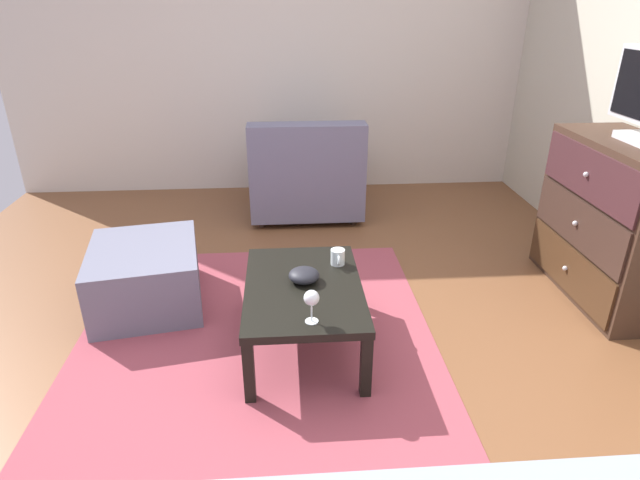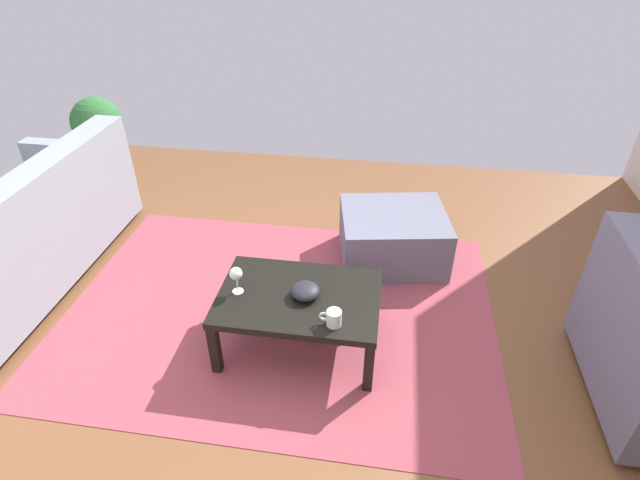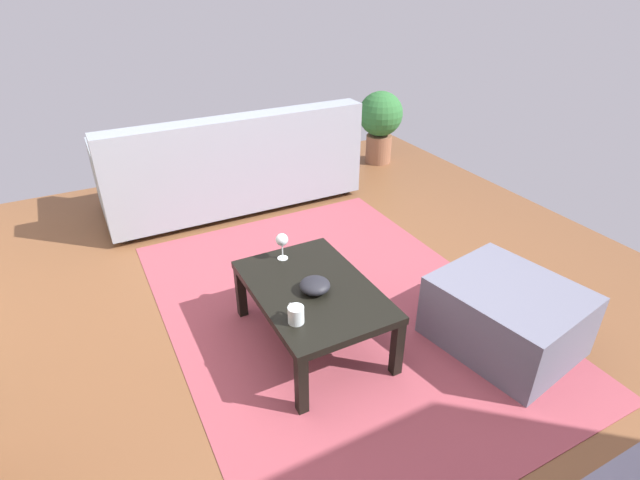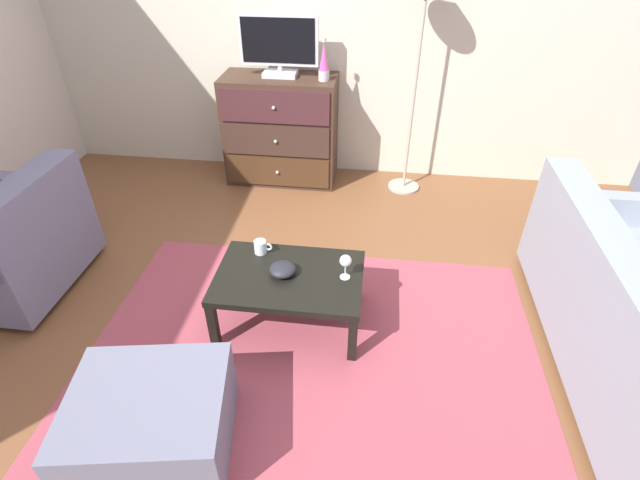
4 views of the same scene
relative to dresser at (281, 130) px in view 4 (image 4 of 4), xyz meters
The scene contains 12 objects.
ground_plane 2.00m from the dresser, 78.59° to the right, with size 5.67×4.90×0.05m, color brown.
wall_accent_rear 1.03m from the dresser, 39.12° to the left, with size 5.67×0.12×2.76m, color beige.
area_rug 2.23m from the dresser, 74.47° to the right, with size 2.60×1.90×0.01m, color #98404C.
dresser is the anchor object (origin of this frame).
tv 0.73m from the dresser, 62.28° to the left, with size 0.65×0.18×0.49m.
lava_lamp 0.73m from the dresser, ahead, with size 0.09×0.09×0.33m.
coffee_table 1.89m from the dresser, 77.54° to the right, with size 0.86×0.58×0.36m.
wine_glass 1.96m from the dresser, 68.00° to the right, with size 0.07×0.07×0.16m.
mug 1.66m from the dresser, 83.19° to the right, with size 0.11×0.08×0.08m.
bowl_decorative 1.88m from the dresser, 78.58° to the right, with size 0.16×0.16×0.07m, color black.
armchair 2.27m from the dresser, 129.66° to the right, with size 0.80×0.90×0.81m.
ottoman 2.76m from the dresser, 91.59° to the right, with size 0.70×0.60×0.37m, color slate.
Camera 4 is at (0.47, -2.00, 2.13)m, focal length 26.22 mm.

